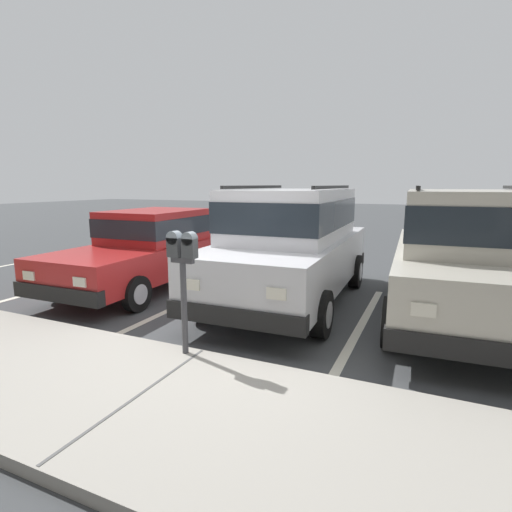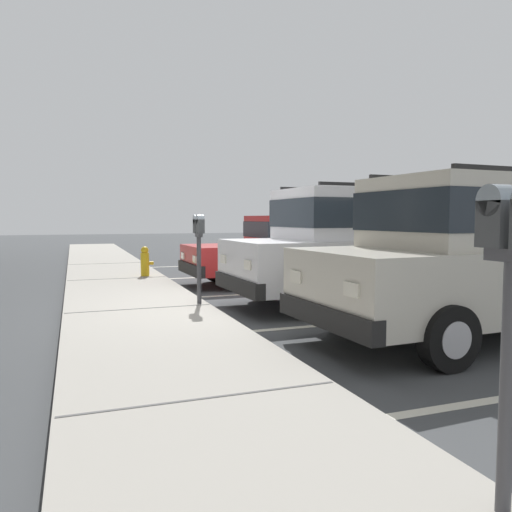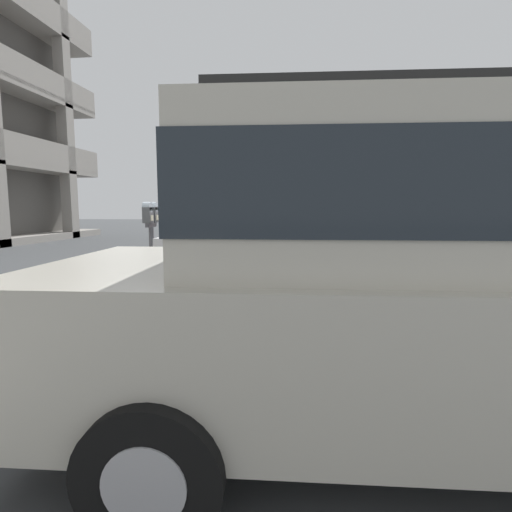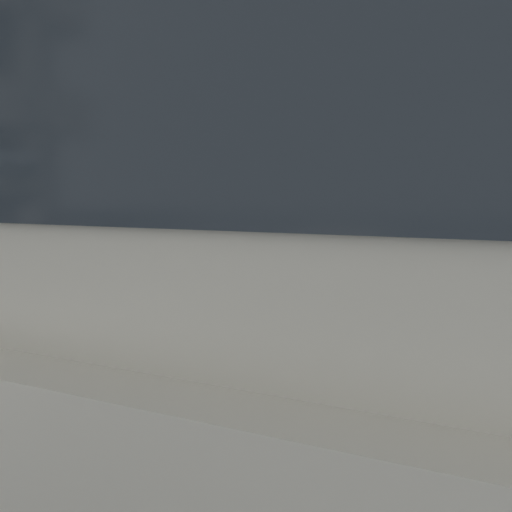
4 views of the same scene
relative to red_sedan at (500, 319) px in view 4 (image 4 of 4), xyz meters
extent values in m
cube|color=#444749|center=(2.81, 2.60, -1.14)|extent=(80.00, 80.00, 0.10)
cube|color=#ADA89E|center=(2.81, 3.90, -1.03)|extent=(40.00, 2.20, 0.12)
cube|color=#606060|center=(2.81, 3.90, -0.97)|extent=(0.03, 2.16, 0.00)
cube|color=#606060|center=(6.81, 3.90, -0.97)|extent=(0.03, 2.16, 0.00)
cube|color=#606060|center=(10.81, 3.90, -0.97)|extent=(0.03, 2.16, 0.00)
cube|color=silver|center=(1.30, 1.20, -1.08)|extent=(0.12, 4.80, 0.01)
cube|color=silver|center=(4.32, 1.20, -1.08)|extent=(0.12, 4.80, 0.01)
cube|color=silver|center=(7.35, 1.20, -1.08)|extent=(0.12, 4.80, 0.01)
cube|color=silver|center=(10.38, 1.20, -1.08)|extent=(0.12, 4.80, 0.01)
cube|color=black|center=(2.59, 2.42, -0.64)|extent=(1.88, 0.21, 0.24)
cube|color=silver|center=(3.16, 2.49, -0.28)|extent=(0.24, 0.04, 0.14)
cube|color=silver|center=(2.02, 2.45, -0.28)|extent=(0.24, 0.04, 0.14)
cylinder|color=black|center=(3.52, 1.59, -0.76)|extent=(0.22, 0.67, 0.66)
cylinder|color=#B2B2B7|center=(3.52, 1.59, -0.76)|extent=(0.23, 0.37, 0.36)
cylinder|color=black|center=(1.72, 1.54, -0.76)|extent=(0.22, 0.67, 0.66)
cylinder|color=#B2B2B7|center=(1.72, 1.54, -0.76)|extent=(0.23, 0.37, 0.36)
cube|color=beige|center=(0.00, 0.02, -0.36)|extent=(2.07, 4.78, 0.80)
cube|color=silver|center=(0.45, 2.41, -0.28)|extent=(0.24, 0.04, 0.14)
cylinder|color=black|center=(0.83, 1.52, -0.76)|extent=(0.23, 0.67, 0.66)
cylinder|color=#B2B2B7|center=(0.83, 1.52, -0.76)|extent=(0.24, 0.37, 0.36)
cube|color=black|center=(5.57, 2.50, -0.67)|extent=(1.74, 0.19, 0.24)
cube|color=silver|center=(6.10, 2.56, -0.43)|extent=(0.24, 0.03, 0.14)
cube|color=silver|center=(5.05, 2.54, -0.43)|extent=(0.24, 0.03, 0.14)
cylinder|color=black|center=(6.42, 1.72, -0.79)|extent=(0.17, 0.60, 0.60)
cylinder|color=#B2B2B7|center=(6.42, 1.72, -0.79)|extent=(0.19, 0.33, 0.33)
cylinder|color=black|center=(4.76, 1.69, -0.79)|extent=(0.17, 0.60, 0.60)
cylinder|color=#B2B2B7|center=(4.76, 1.69, -0.79)|extent=(0.19, 0.33, 0.33)
cylinder|color=#47474C|center=(2.96, 2.95, -0.43)|extent=(0.07, 0.07, 1.07)
cube|color=#47474C|center=(2.96, 2.95, 0.13)|extent=(0.28, 0.06, 0.06)
cube|color=#424447|center=(2.86, 2.95, 0.27)|extent=(0.15, 0.11, 0.22)
cylinder|color=#8C99A3|center=(2.86, 2.95, 0.38)|extent=(0.15, 0.11, 0.15)
cube|color=#B7B293|center=(2.86, 2.90, 0.23)|extent=(0.08, 0.01, 0.08)
cube|color=#424447|center=(3.06, 2.95, 0.27)|extent=(0.15, 0.11, 0.22)
cylinder|color=#8C99A3|center=(3.06, 2.95, 0.38)|extent=(0.15, 0.11, 0.15)
cube|color=#B7B293|center=(3.06, 2.90, 0.23)|extent=(0.08, 0.01, 0.08)
cylinder|color=gold|center=(7.11, 3.25, -0.69)|extent=(0.20, 0.20, 0.55)
sphere|color=gold|center=(7.11, 3.25, -0.36)|extent=(0.18, 0.18, 0.18)
cylinder|color=gold|center=(7.11, 3.10, -0.67)|extent=(0.08, 0.10, 0.08)
cylinder|color=gold|center=(7.26, 3.25, -0.67)|extent=(0.10, 0.07, 0.07)
camera|label=1|loc=(0.41, 6.61, 0.97)|focal=28.00mm
camera|label=2|loc=(-4.79, 4.83, 0.40)|focal=35.00mm
camera|label=3|loc=(-2.51, 0.79, 0.39)|focal=28.00mm
camera|label=4|loc=(-1.44, -0.14, 0.30)|focal=40.00mm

